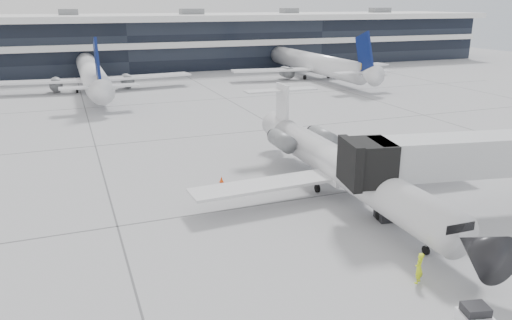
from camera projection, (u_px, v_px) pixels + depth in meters
name	position (u px, v px, depth m)	size (l,w,h in m)	color
ground	(263.00, 205.00, 35.26)	(220.00, 220.00, 0.00)	#99999C
terminal	(121.00, 45.00, 106.75)	(170.00, 22.00, 10.00)	black
bg_jet_center	(93.00, 90.00, 81.49)	(32.00, 40.00, 9.60)	white
bg_jet_right	(312.00, 77.00, 95.14)	(32.00, 40.00, 9.60)	white
regional_jet	(342.00, 166.00, 36.41)	(22.81, 28.38, 6.57)	silver
jet_bridge	(484.00, 155.00, 32.77)	(17.36, 6.32, 5.59)	silver
ramp_worker	(419.00, 268.00, 25.22)	(0.61, 0.40, 1.67)	#E1FF1A
traffic_cone	(221.00, 179.00, 39.62)	(0.37, 0.37, 0.50)	#FF490D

